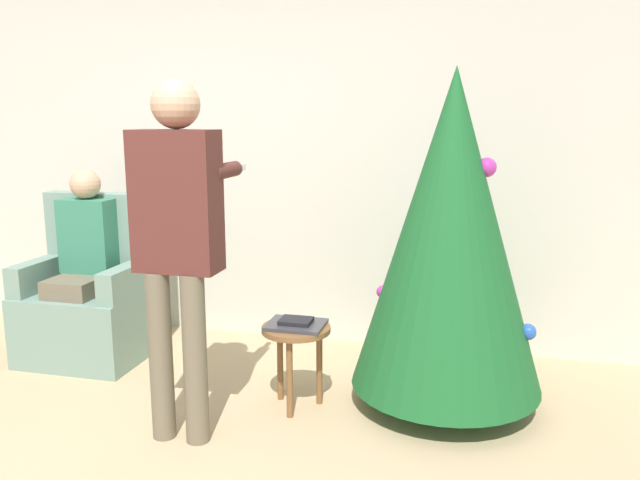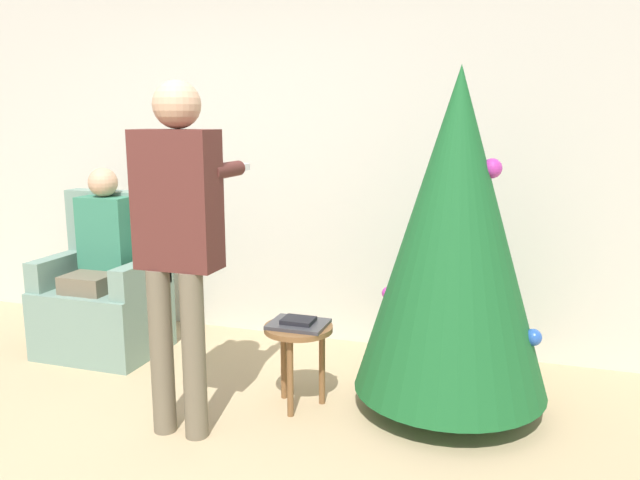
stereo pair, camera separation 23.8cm
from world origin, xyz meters
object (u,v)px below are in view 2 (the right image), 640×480
object	(u,v)px
person_standing	(178,226)
person_seated	(100,252)
christmas_tree	(455,234)
side_stool	(298,340)
armchair	(106,298)

from	to	relation	value
person_standing	person_seated	bearing A→B (deg)	143.84
christmas_tree	person_seated	world-z (taller)	christmas_tree
person_seated	side_stool	world-z (taller)	person_seated
side_stool	person_seated	bearing A→B (deg)	166.72
armchair	person_standing	bearing A→B (deg)	-37.25
christmas_tree	side_stool	bearing A→B (deg)	-163.77
person_standing	armchair	bearing A→B (deg)	142.75
armchair	side_stool	size ratio (longest dim) A/B	2.33
side_stool	armchair	bearing A→B (deg)	165.60
person_seated	person_standing	size ratio (longest dim) A/B	0.71
person_standing	side_stool	size ratio (longest dim) A/B	3.77
christmas_tree	person_seated	xyz separation A→B (m)	(-2.41, 0.14, -0.29)
christmas_tree	side_stool	distance (m)	1.05
armchair	person_standing	size ratio (longest dim) A/B	0.62
christmas_tree	person_standing	size ratio (longest dim) A/B	1.05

